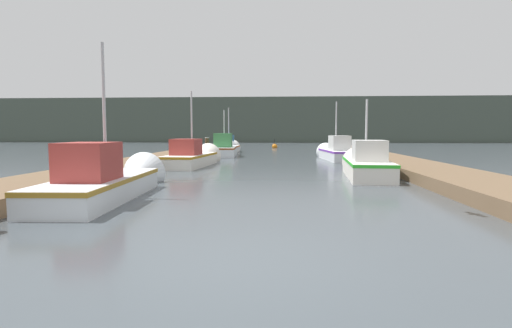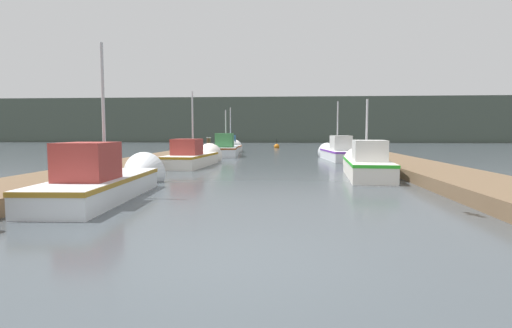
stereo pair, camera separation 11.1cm
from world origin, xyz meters
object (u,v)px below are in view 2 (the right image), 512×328
at_px(fishing_boat_1, 365,164).
at_px(mooring_piling_0, 209,146).
at_px(fishing_boat_4, 226,148).
at_px(fishing_boat_3, 336,152).
at_px(fishing_boat_5, 231,147).
at_px(fishing_boat_0, 111,179).
at_px(channel_buoy, 277,147).
at_px(fishing_boat_2, 195,157).

relative_size(fishing_boat_1, mooring_piling_0, 4.47).
bearing_deg(mooring_piling_0, fishing_boat_4, 19.87).
bearing_deg(fishing_boat_4, fishing_boat_3, -30.95).
bearing_deg(fishing_boat_5, fishing_boat_0, -91.55).
distance_m(fishing_boat_1, fishing_boat_3, 9.04).
xyz_separation_m(fishing_boat_3, fishing_boat_5, (-7.64, 8.73, -0.05)).
relative_size(fishing_boat_3, fishing_boat_5, 1.06).
relative_size(mooring_piling_0, channel_buoy, 1.22).
bearing_deg(fishing_boat_1, fishing_boat_4, 124.28).
distance_m(fishing_boat_4, channel_buoy, 13.40).
height_order(fishing_boat_0, channel_buoy, fishing_boat_0).
xyz_separation_m(fishing_boat_2, channel_buoy, (3.56, 21.40, -0.26)).
bearing_deg(fishing_boat_3, fishing_boat_5, 125.95).
relative_size(fishing_boat_0, fishing_boat_4, 0.98).
bearing_deg(fishing_boat_2, mooring_piling_0, 100.64).
height_order(fishing_boat_0, mooring_piling_0, fishing_boat_0).
relative_size(fishing_boat_5, channel_buoy, 5.25).
bearing_deg(fishing_boat_1, fishing_boat_0, -141.28).
bearing_deg(channel_buoy, mooring_piling_0, -108.40).
bearing_deg(fishing_boat_0, fishing_boat_3, 58.86).
bearing_deg(fishing_boat_5, mooring_piling_0, -99.97).
height_order(fishing_boat_2, mooring_piling_0, fishing_boat_2).
relative_size(fishing_boat_2, mooring_piling_0, 4.56).
relative_size(fishing_boat_2, channel_buoy, 5.54).
xyz_separation_m(fishing_boat_1, fishing_boat_2, (-7.55, 4.25, -0.03)).
distance_m(fishing_boat_1, fishing_boat_5, 19.34).
xyz_separation_m(fishing_boat_3, fishing_boat_4, (-7.29, 3.63, 0.06)).
height_order(fishing_boat_3, fishing_boat_5, fishing_boat_5).
bearing_deg(fishing_boat_0, fishing_boat_4, 85.94).
xyz_separation_m(fishing_boat_0, channel_buoy, (3.65, 30.86, -0.26)).
bearing_deg(channel_buoy, fishing_boat_1, -81.16).
relative_size(fishing_boat_4, mooring_piling_0, 4.92).
bearing_deg(fishing_boat_4, fishing_boat_0, -95.69).
distance_m(fishing_boat_3, channel_buoy, 17.09).
bearing_deg(fishing_boat_5, channel_buoy, 63.72).
bearing_deg(fishing_boat_2, channel_buoy, 84.79).
height_order(fishing_boat_3, channel_buoy, fishing_boat_3).
xyz_separation_m(fishing_boat_4, fishing_boat_5, (-0.35, 5.10, -0.11)).
xyz_separation_m(fishing_boat_3, mooring_piling_0, (-8.47, 3.20, 0.20)).
xyz_separation_m(fishing_boat_0, fishing_boat_1, (7.64, 5.21, 0.04)).
distance_m(fishing_boat_0, fishing_boat_4, 17.88).
distance_m(fishing_boat_4, fishing_boat_5, 5.12).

